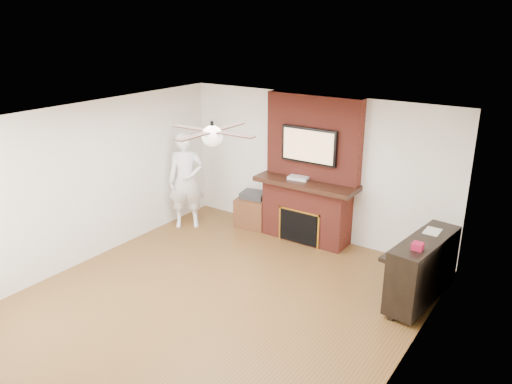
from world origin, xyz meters
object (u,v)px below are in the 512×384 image
Objects in this scene: side_table at (253,210)px; piano at (422,268)px; fireplace at (309,184)px; person at (186,180)px.

side_table is 3.50m from piano.
piano is at bearing -23.05° from fireplace.
fireplace is 2.52m from piano.
fireplace is 1.41× the size of person.
piano is at bearing -25.52° from side_table.
person is (-2.10, -0.77, -0.11)m from fireplace.
fireplace is 3.79× the size of side_table.
piano is (4.37, -0.19, -0.38)m from person.
side_table is (1.00, 0.71, -0.58)m from person.
person is 2.68× the size of side_table.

